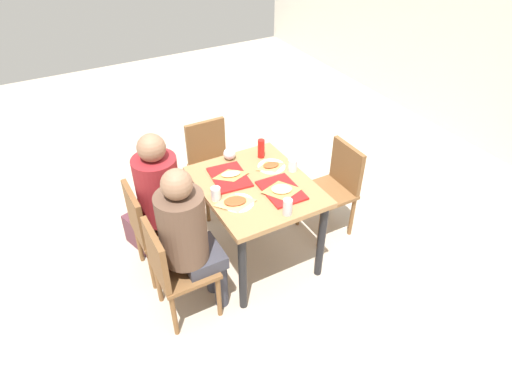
# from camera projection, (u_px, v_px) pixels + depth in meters

# --- Properties ---
(ground_plane) EXTENTS (10.00, 10.00, 0.02)m
(ground_plane) POSITION_uv_depth(u_px,v_px,m) (256.00, 256.00, 3.79)
(ground_plane) COLOR #B7A893
(main_table) EXTENTS (0.97, 0.81, 0.75)m
(main_table) POSITION_uv_depth(u_px,v_px,m) (256.00, 196.00, 3.40)
(main_table) COLOR #9E7247
(main_table) RESTS_ON ground_plane
(chair_near_left) EXTENTS (0.40, 0.40, 0.83)m
(chair_near_left) POSITION_uv_depth(u_px,v_px,m) (150.00, 225.00, 3.36)
(chair_near_left) COLOR brown
(chair_near_left) RESTS_ON ground_plane
(chair_near_right) EXTENTS (0.40, 0.40, 0.83)m
(chair_near_right) POSITION_uv_depth(u_px,v_px,m) (173.00, 266.00, 3.02)
(chair_near_right) COLOR brown
(chair_near_right) RESTS_ON ground_plane
(chair_far_side) EXTENTS (0.40, 0.40, 0.83)m
(chair_far_side) POSITION_uv_depth(u_px,v_px,m) (336.00, 183.00, 3.79)
(chair_far_side) COLOR brown
(chair_far_side) RESTS_ON ground_plane
(chair_left_end) EXTENTS (0.40, 0.40, 0.83)m
(chair_left_end) POSITION_uv_depth(u_px,v_px,m) (211.00, 159.00, 4.10)
(chair_left_end) COLOR brown
(chair_left_end) RESTS_ON ground_plane
(person_in_red) EXTENTS (0.32, 0.42, 1.24)m
(person_in_red) POSITION_uv_depth(u_px,v_px,m) (164.00, 194.00, 3.26)
(person_in_red) COLOR #383842
(person_in_red) RESTS_ON ground_plane
(person_in_brown_jacket) EXTENTS (0.32, 0.42, 1.24)m
(person_in_brown_jacket) POSITION_uv_depth(u_px,v_px,m) (188.00, 233.00, 2.92)
(person_in_brown_jacket) COLOR #383842
(person_in_brown_jacket) RESTS_ON ground_plane
(tray_red_near) EXTENTS (0.38, 0.29, 0.02)m
(tray_red_near) POSITION_uv_depth(u_px,v_px,m) (229.00, 177.00, 3.39)
(tray_red_near) COLOR red
(tray_red_near) RESTS_ON main_table
(tray_red_far) EXTENTS (0.37, 0.27, 0.02)m
(tray_red_far) POSITION_uv_depth(u_px,v_px,m) (281.00, 190.00, 3.25)
(tray_red_far) COLOR red
(tray_red_far) RESTS_ON main_table
(paper_plate_center) EXTENTS (0.22, 0.22, 0.01)m
(paper_plate_center) POSITION_uv_depth(u_px,v_px,m) (271.00, 166.00, 3.51)
(paper_plate_center) COLOR white
(paper_plate_center) RESTS_ON main_table
(paper_plate_near_edge) EXTENTS (0.22, 0.22, 0.01)m
(paper_plate_near_edge) POSITION_uv_depth(u_px,v_px,m) (239.00, 203.00, 3.14)
(paper_plate_near_edge) COLOR white
(paper_plate_near_edge) RESTS_ON main_table
(pizza_slice_a) EXTENTS (0.16, 0.24, 0.02)m
(pizza_slice_a) POSITION_uv_depth(u_px,v_px,m) (231.00, 174.00, 3.39)
(pizza_slice_a) COLOR #C68C47
(pizza_slice_a) RESTS_ON tray_red_near
(pizza_slice_b) EXTENTS (0.24, 0.27, 0.02)m
(pizza_slice_b) POSITION_uv_depth(u_px,v_px,m) (282.00, 189.00, 3.23)
(pizza_slice_b) COLOR #C68C47
(pizza_slice_b) RESTS_ON tray_red_far
(pizza_slice_c) EXTENTS (0.14, 0.20, 0.02)m
(pizza_slice_c) POSITION_uv_depth(u_px,v_px,m) (271.00, 166.00, 3.50)
(pizza_slice_c) COLOR tan
(pizza_slice_c) RESTS_ON paper_plate_center
(pizza_slice_d) EXTENTS (0.22, 0.27, 0.02)m
(pizza_slice_d) POSITION_uv_depth(u_px,v_px,m) (235.00, 202.00, 3.13)
(pizza_slice_d) COLOR #DBAD60
(pizza_slice_d) RESTS_ON paper_plate_near_edge
(plastic_cup_a) EXTENTS (0.07, 0.07, 0.10)m
(plastic_cup_a) POSITION_uv_depth(u_px,v_px,m) (293.00, 165.00, 3.45)
(plastic_cup_a) COLOR white
(plastic_cup_a) RESTS_ON main_table
(plastic_cup_b) EXTENTS (0.07, 0.07, 0.10)m
(plastic_cup_b) POSITION_uv_depth(u_px,v_px,m) (216.00, 194.00, 3.15)
(plastic_cup_b) COLOR white
(plastic_cup_b) RESTS_ON main_table
(soda_can) EXTENTS (0.07, 0.07, 0.12)m
(soda_can) POSITION_uv_depth(u_px,v_px,m) (288.00, 207.00, 3.01)
(soda_can) COLOR #B7BCC6
(soda_can) RESTS_ON main_table
(condiment_bottle) EXTENTS (0.06, 0.06, 0.16)m
(condiment_bottle) POSITION_uv_depth(u_px,v_px,m) (261.00, 149.00, 3.59)
(condiment_bottle) COLOR red
(condiment_bottle) RESTS_ON main_table
(foil_bundle) EXTENTS (0.10, 0.10, 0.10)m
(foil_bundle) POSITION_uv_depth(u_px,v_px,m) (229.00, 154.00, 3.58)
(foil_bundle) COLOR silver
(foil_bundle) RESTS_ON main_table
(handbag) EXTENTS (0.35, 0.25, 0.28)m
(handbag) POSITION_uv_depth(u_px,v_px,m) (142.00, 232.00, 3.80)
(handbag) COLOR #592D38
(handbag) RESTS_ON ground_plane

